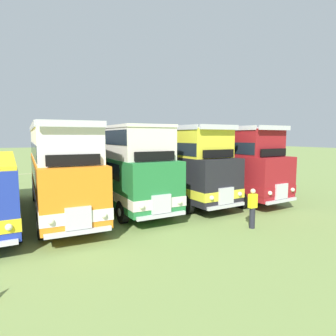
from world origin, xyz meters
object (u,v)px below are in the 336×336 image
at_px(bus_eighth_in_row, 167,161).
at_px(marshal_person, 252,208).
at_px(bus_ninth_in_row, 212,160).
at_px(bus_sixth_in_row, 60,167).
at_px(bus_seventh_in_row, 117,162).

height_order(bus_eighth_in_row, marshal_person, bus_eighth_in_row).
distance_m(bus_ninth_in_row, marshal_person, 7.64).
distance_m(bus_sixth_in_row, bus_seventh_in_row, 3.35).
bearing_deg(bus_ninth_in_row, bus_eighth_in_row, 173.12).
relative_size(bus_sixth_in_row, bus_ninth_in_row, 1.00).
height_order(bus_seventh_in_row, bus_eighth_in_row, bus_eighth_in_row).
height_order(bus_ninth_in_row, marshal_person, bus_ninth_in_row).
bearing_deg(bus_sixth_in_row, bus_seventh_in_row, 11.83).
height_order(bus_sixth_in_row, bus_eighth_in_row, same).
xyz_separation_m(bus_eighth_in_row, marshal_person, (0.33, -7.29, -1.47)).
bearing_deg(bus_seventh_in_row, bus_eighth_in_row, -1.81).
relative_size(bus_eighth_in_row, marshal_person, 6.39).
bearing_deg(bus_seventh_in_row, marshal_person, -63.96).
bearing_deg(bus_eighth_in_row, bus_sixth_in_row, -174.92).
xyz_separation_m(bus_sixth_in_row, bus_eighth_in_row, (6.56, 0.58, -0.00)).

